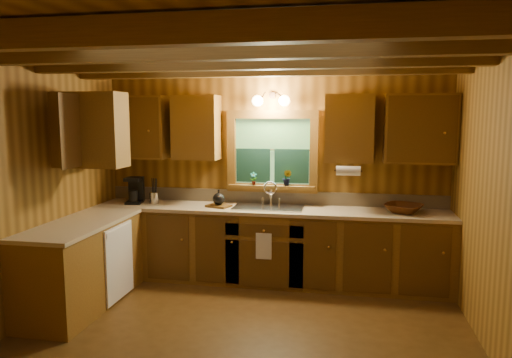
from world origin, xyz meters
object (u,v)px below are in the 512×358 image
object	(u,v)px
coffee_maker	(135,190)
cutting_board	(219,206)
sink	(269,211)
wicker_basket	(404,208)

from	to	relation	value
coffee_maker	cutting_board	size ratio (longest dim) A/B	1.20
sink	wicker_basket	bearing A→B (deg)	-0.50
sink	coffee_maker	world-z (taller)	coffee_maker
cutting_board	sink	bearing A→B (deg)	24.88
sink	cutting_board	distance (m)	0.60
cutting_board	wicker_basket	bearing A→B (deg)	20.23
cutting_board	coffee_maker	bearing A→B (deg)	-163.68
coffee_maker	sink	bearing A→B (deg)	-8.63
coffee_maker	wicker_basket	size ratio (longest dim) A/B	0.80
sink	wicker_basket	distance (m)	1.55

